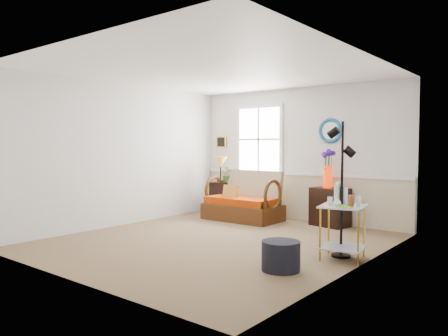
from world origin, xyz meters
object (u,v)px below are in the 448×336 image
Objects in this scene: lamp_stand at (222,198)px; floor_lamp at (342,189)px; loveseat at (243,196)px; side_table at (343,232)px; cabinet at (330,207)px; ottoman at (281,256)px.

lamp_stand is 3.96m from floor_lamp.
loveseat reaches higher than side_table.
loveseat is at bearing -21.75° from lamp_stand.
cabinet is 3.11m from ottoman.
loveseat reaches higher than cabinet.
floor_lamp is at bearing 121.35° from side_table.
side_table is at bearing -65.35° from floor_lamp.
cabinet is 2.29m from floor_lamp.
lamp_stand is 0.98× the size of side_table.
loveseat is at bearing 150.23° from side_table.
cabinet is (1.63, 0.48, -0.14)m from loveseat.
loveseat reaches higher than lamp_stand.
lamp_stand is 1.52× the size of ottoman.
cabinet is (2.42, 0.16, 0.00)m from lamp_stand.
side_table reaches higher than lamp_stand.
cabinet is at bearing 118.91° from side_table.
ottoman is (2.41, -2.53, -0.31)m from loveseat.
cabinet is 2.35m from side_table.
floor_lamp reaches higher than loveseat.
loveseat reaches higher than ottoman.
loveseat is 2.12× the size of side_table.
floor_lamp reaches higher than side_table.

